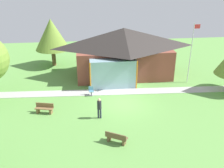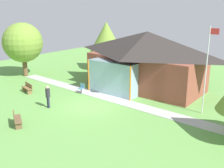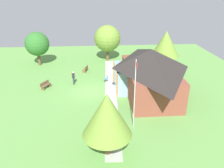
% 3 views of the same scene
% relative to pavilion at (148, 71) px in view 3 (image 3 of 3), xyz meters
% --- Properties ---
extents(ground_plane, '(44.00, 44.00, 0.00)m').
position_rel_pavilion_xyz_m(ground_plane, '(-0.85, -6.47, -2.74)').
color(ground_plane, '#609947').
extents(pavilion, '(11.02, 6.80, 5.26)m').
position_rel_pavilion_xyz_m(pavilion, '(0.00, 0.00, 0.00)').
color(pavilion, brown).
rests_on(pavilion, ground_plane).
extents(footpath, '(23.24, 2.42, 0.03)m').
position_rel_pavilion_xyz_m(footpath, '(-0.85, -4.15, -2.73)').
color(footpath, '#ADADA8').
rests_on(footpath, ground_plane).
extents(flagpole, '(0.64, 0.08, 6.17)m').
position_rel_pavilion_xyz_m(flagpole, '(6.46, -2.65, 0.64)').
color(flagpole, silver).
rests_on(flagpole, ground_plane).
extents(bench_front_center, '(1.52, 1.12, 0.84)m').
position_rel_pavilion_xyz_m(bench_front_center, '(-2.25, -11.97, -2.34)').
color(bench_front_center, brown).
rests_on(bench_front_center, ground_plane).
extents(bench_mid_left, '(1.56, 0.79, 0.84)m').
position_rel_pavilion_xyz_m(bench_mid_left, '(-7.59, -7.35, -2.34)').
color(bench_mid_left, brown).
rests_on(bench_mid_left, ground_plane).
extents(patio_chair_west, '(0.49, 0.49, 0.86)m').
position_rel_pavilion_xyz_m(patio_chair_west, '(-3.66, -4.53, -2.33)').
color(patio_chair_west, teal).
rests_on(patio_chair_west, ground_plane).
extents(visitor_strolling_lawn, '(0.34, 0.34, 1.74)m').
position_rel_pavilion_xyz_m(visitor_strolling_lawn, '(-3.16, -8.65, -1.72)').
color(visitor_strolling_lawn, '#2D3347').
rests_on(visitor_strolling_lawn, ground_plane).
extents(tree_behind_pavilion_left, '(4.01, 4.01, 5.68)m').
position_rel_pavilion_xyz_m(tree_behind_pavilion_left, '(-7.87, 4.21, 1.11)').
color(tree_behind_pavilion_left, brown).
rests_on(tree_behind_pavilion_left, ground_plane).
extents(tree_east_hedge, '(3.56, 3.56, 4.93)m').
position_rel_pavilion_xyz_m(tree_east_hedge, '(9.79, -5.13, 0.57)').
color(tree_east_hedge, brown).
rests_on(tree_east_hedge, ground_plane).
extents(tree_lawn_corner, '(3.62, 3.62, 5.18)m').
position_rel_pavilion_xyz_m(tree_lawn_corner, '(-11.16, -14.61, 0.61)').
color(tree_lawn_corner, brown).
rests_on(tree_lawn_corner, ground_plane).
extents(tree_west_hedge, '(4.22, 4.22, 5.78)m').
position_rel_pavilion_xyz_m(tree_west_hedge, '(-12.85, -3.85, 0.91)').
color(tree_west_hedge, brown).
rests_on(tree_west_hedge, ground_plane).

